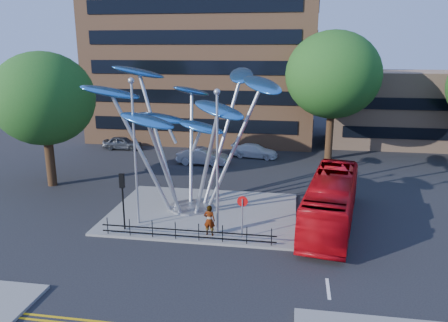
% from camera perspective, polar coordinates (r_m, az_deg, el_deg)
% --- Properties ---
extents(ground, '(120.00, 120.00, 0.00)m').
position_cam_1_polar(ground, '(23.31, -3.42, -12.45)').
color(ground, black).
rests_on(ground, ground).
extents(traffic_island, '(12.00, 9.00, 0.15)m').
position_cam_1_polar(traffic_island, '(28.81, -2.74, -6.76)').
color(traffic_island, slate).
rests_on(traffic_island, ground).
extents(brick_tower, '(25.00, 15.00, 30.00)m').
position_cam_1_polar(brick_tower, '(53.43, -2.35, 19.49)').
color(brick_tower, '#976542').
rests_on(brick_tower, ground).
extents(low_building_near, '(15.00, 8.00, 8.00)m').
position_cam_1_polar(low_building_near, '(51.86, 22.01, 6.39)').
color(low_building_near, tan).
rests_on(low_building_near, ground).
extents(tree_right, '(8.80, 8.80, 12.11)m').
position_cam_1_polar(tree_right, '(42.39, 14.07, 10.85)').
color(tree_right, black).
rests_on(tree_right, ground).
extents(tree_left, '(7.60, 7.60, 10.32)m').
position_cam_1_polar(tree_left, '(35.71, -22.49, 7.50)').
color(tree_left, black).
rests_on(tree_left, ground).
extents(leaf_sculpture, '(12.72, 9.54, 9.51)m').
position_cam_1_polar(leaf_sculpture, '(27.96, -4.78, 6.98)').
color(leaf_sculpture, '#9EA0A5').
rests_on(leaf_sculpture, traffic_island).
extents(street_lamp_left, '(0.36, 0.36, 8.80)m').
position_cam_1_polar(street_lamp_left, '(25.95, -11.63, 2.71)').
color(street_lamp_left, '#9EA0A5').
rests_on(street_lamp_left, traffic_island).
extents(street_lamp_right, '(0.36, 0.36, 8.30)m').
position_cam_1_polar(street_lamp_right, '(24.21, -0.89, 1.51)').
color(street_lamp_right, '#9EA0A5').
rests_on(street_lamp_right, traffic_island).
extents(traffic_light_island, '(0.28, 0.18, 3.42)m').
position_cam_1_polar(traffic_light_island, '(25.95, -13.13, -3.66)').
color(traffic_light_island, black).
rests_on(traffic_light_island, traffic_island).
extents(no_entry_sign_island, '(0.60, 0.10, 2.45)m').
position_cam_1_polar(no_entry_sign_island, '(24.51, 2.41, -6.36)').
color(no_entry_sign_island, '#9EA0A5').
rests_on(no_entry_sign_island, traffic_island).
extents(pedestrian_railing_front, '(10.00, 0.06, 1.00)m').
position_cam_1_polar(pedestrian_railing_front, '(24.77, -4.85, -9.33)').
color(pedestrian_railing_front, black).
rests_on(pedestrian_railing_front, traffic_island).
extents(red_bus, '(4.32, 11.22, 3.05)m').
position_cam_1_polar(red_bus, '(27.44, 13.82, -5.08)').
color(red_bus, '#B1080F').
rests_on(red_bus, ground).
extents(pedestrian, '(0.69, 0.48, 1.82)m').
position_cam_1_polar(pedestrian, '(25.06, -1.92, -7.74)').
color(pedestrian, gray).
rests_on(pedestrian, traffic_island).
extents(parked_car_left, '(4.13, 1.84, 1.38)m').
position_cam_1_polar(parked_car_left, '(47.45, -13.14, 2.31)').
color(parked_car_left, '#45494E').
rests_on(parked_car_left, ground).
extents(parked_car_mid, '(4.79, 1.98, 1.54)m').
position_cam_1_polar(parked_car_mid, '(40.30, -2.82, 0.61)').
color(parked_car_mid, '#A0A3A8').
rests_on(parked_car_mid, ground).
extents(parked_car_right, '(4.72, 2.49, 1.30)m').
position_cam_1_polar(parked_car_right, '(42.99, 4.03, 1.34)').
color(parked_car_right, silver).
rests_on(parked_car_right, ground).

